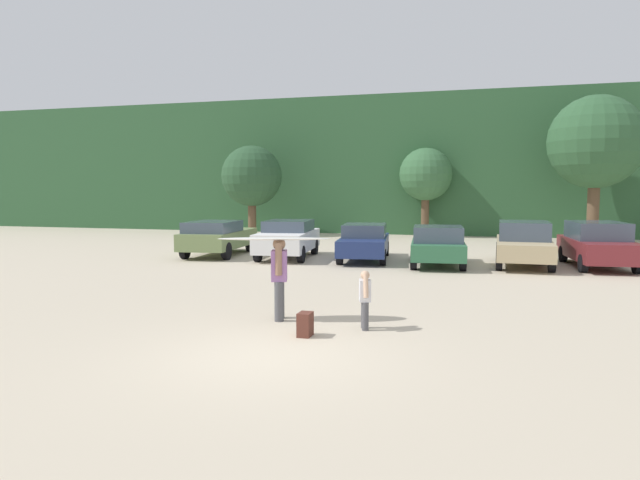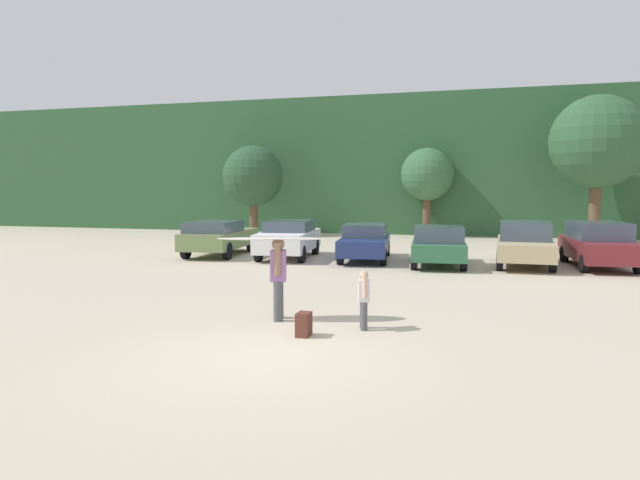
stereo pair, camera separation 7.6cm
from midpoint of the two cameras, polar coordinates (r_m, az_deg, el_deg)
ground_plane at (r=9.78m, az=-5.06°, el=-11.31°), size 120.00×120.00×0.00m
hillside_ridge at (r=41.11m, az=11.58°, el=7.03°), size 108.00×12.00×8.52m
tree_center_right at (r=34.77m, az=-6.57°, el=6.28°), size 3.61×3.61×5.36m
tree_center at (r=34.41m, az=10.63°, el=6.35°), size 3.08×3.08×5.18m
tree_left at (r=32.52m, az=25.85°, el=8.68°), size 4.70×4.70×7.49m
parked_car_olive_green at (r=24.33m, az=-9.92°, el=0.35°), size 2.34×4.72×1.46m
parked_car_white at (r=23.19m, az=-3.02°, el=0.21°), size 2.34×4.54×1.51m
parked_car_navy at (r=22.53m, az=4.59°, el=-0.13°), size 2.33×4.83×1.40m
parked_car_forest_green at (r=21.16m, az=11.75°, el=-0.47°), size 2.21×4.20×1.45m
parked_car_tan at (r=22.06m, az=19.69°, el=-0.26°), size 1.97×4.74×1.59m
parked_car_maroon at (r=22.57m, az=25.97°, el=-0.36°), size 2.26×4.52×1.60m
person_adult at (r=12.15m, az=-3.97°, el=-3.34°), size 0.43×0.65×1.74m
person_child at (r=11.37m, az=4.55°, el=-5.58°), size 0.29×0.52×1.17m
surfboard_white at (r=12.08m, az=-4.50°, el=0.13°), size 2.45×1.32×0.12m
backpack_dropped at (r=10.90m, az=-1.42°, el=-8.35°), size 0.24×0.34×0.45m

